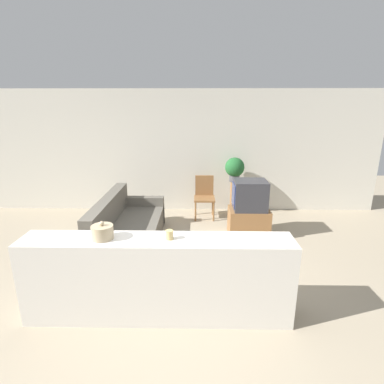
% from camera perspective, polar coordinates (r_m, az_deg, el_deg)
% --- Properties ---
extents(ground_plane, '(14.00, 14.00, 0.00)m').
position_cam_1_polar(ground_plane, '(4.05, -5.66, -19.52)').
color(ground_plane, tan).
extents(wall_back, '(9.00, 0.06, 2.70)m').
position_cam_1_polar(wall_back, '(6.78, -2.71, 7.66)').
color(wall_back, beige).
rests_on(wall_back, ground_plane).
extents(couch, '(0.94, 2.07, 0.86)m').
position_cam_1_polar(couch, '(5.33, -12.20, -7.04)').
color(couch, '#605B51').
rests_on(couch, ground_plane).
extents(tv_stand, '(0.73, 0.53, 0.52)m').
position_cam_1_polar(tv_stand, '(5.69, 10.70, -5.69)').
color(tv_stand, olive).
rests_on(tv_stand, ground_plane).
extents(television, '(0.60, 0.50, 0.54)m').
position_cam_1_polar(television, '(5.52, 10.93, -0.57)').
color(television, '#333338').
rests_on(television, tv_stand).
extents(wooden_chair, '(0.44, 0.44, 0.90)m').
position_cam_1_polar(wooden_chair, '(6.46, 2.38, -0.52)').
color(wooden_chair, olive).
rests_on(wooden_chair, ground_plane).
extents(plant_stand, '(0.16, 0.16, 0.76)m').
position_cam_1_polar(plant_stand, '(6.71, 7.91, -1.09)').
color(plant_stand, olive).
rests_on(plant_stand, ground_plane).
extents(potted_plant, '(0.42, 0.42, 0.52)m').
position_cam_1_polar(potted_plant, '(6.54, 8.14, 4.54)').
color(potted_plant, '#4C4C51').
rests_on(potted_plant, plant_stand).
extents(foreground_counter, '(2.98, 0.44, 0.97)m').
position_cam_1_polar(foreground_counter, '(3.52, -6.48, -16.05)').
color(foreground_counter, silver).
rests_on(foreground_counter, ground_plane).
extents(decorative_bowl, '(0.23, 0.23, 0.20)m').
position_cam_1_polar(decorative_bowl, '(3.38, -16.69, -7.31)').
color(decorative_bowl, tan).
rests_on(decorative_bowl, foreground_counter).
extents(candle_jar, '(0.09, 0.09, 0.10)m').
position_cam_1_polar(candle_jar, '(3.25, -4.34, -8.12)').
color(candle_jar, tan).
rests_on(candle_jar, foreground_counter).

